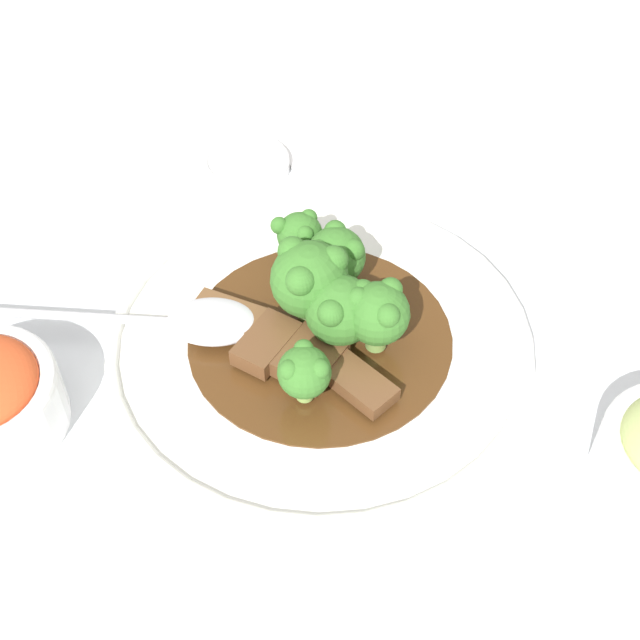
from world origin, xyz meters
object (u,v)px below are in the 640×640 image
object	(u,v)px
beef_strip_0	(233,317)
beef_strip_3	(359,384)
beef_strip_1	(310,359)
broccoli_floret_3	(378,313)
broccoli_floret_4	(304,372)
main_plate	(320,342)
broccoli_floret_1	(336,255)
sauce_dish	(246,163)
broccoli_floret_0	(300,234)
serving_spoon	(186,320)
broccoli_floret_2	(309,278)
beef_strip_2	(268,347)
broccoli_floret_5	(340,309)

from	to	relation	value
beef_strip_0	beef_strip_3	world-z (taller)	same
beef_strip_1	broccoli_floret_3	world-z (taller)	broccoli_floret_3
broccoli_floret_4	main_plate	bearing A→B (deg)	147.82
beef_strip_0	beef_strip_1	xyz separation A→B (m)	(0.06, 0.04, 0.00)
broccoli_floret_1	sauce_dish	world-z (taller)	broccoli_floret_1
broccoli_floret_0	main_plate	bearing A→B (deg)	-10.52
beef_strip_0	broccoli_floret_0	distance (m)	0.08
beef_strip_0	serving_spoon	size ratio (longest dim) A/B	0.28
sauce_dish	beef_strip_1	bearing A→B (deg)	-8.05
broccoli_floret_0	broccoli_floret_1	bearing A→B (deg)	26.36
broccoli_floret_2	beef_strip_1	bearing A→B (deg)	-20.83
broccoli_floret_0	sauce_dish	world-z (taller)	broccoli_floret_0
serving_spoon	sauce_dish	xyz separation A→B (m)	(-0.18, 0.11, -0.02)
beef_strip_3	broccoli_floret_2	size ratio (longest dim) A/B	0.90
beef_strip_2	beef_strip_1	bearing A→B (deg)	49.37
sauce_dish	serving_spoon	bearing A→B (deg)	-30.16
broccoli_floret_5	beef_strip_0	bearing A→B (deg)	-122.62
broccoli_floret_4	broccoli_floret_3	bearing A→B (deg)	110.62
broccoli_floret_0	serving_spoon	distance (m)	0.11
beef_strip_2	serving_spoon	size ratio (longest dim) A/B	0.25
broccoli_floret_0	broccoli_floret_2	bearing A→B (deg)	-14.38
broccoli_floret_0	broccoli_floret_4	world-z (taller)	same
broccoli_floret_0	broccoli_floret_3	bearing A→B (deg)	10.30
beef_strip_1	beef_strip_3	size ratio (longest dim) A/B	1.03
broccoli_floret_3	broccoli_floret_4	xyz separation A→B (m)	(0.02, -0.06, -0.01)
broccoli_floret_0	broccoli_floret_2	xyz separation A→B (m)	(0.06, -0.01, 0.01)
broccoli_floret_5	serving_spoon	distance (m)	0.11
beef_strip_0	broccoli_floret_4	world-z (taller)	broccoli_floret_4
beef_strip_3	broccoli_floret_4	xyz separation A→B (m)	(-0.01, -0.04, 0.02)
beef_strip_2	beef_strip_3	distance (m)	0.07
main_plate	broccoli_floret_5	size ratio (longest dim) A/B	5.76
beef_strip_0	beef_strip_1	bearing A→B (deg)	32.70
broccoli_floret_0	broccoli_floret_5	bearing A→B (deg)	-1.60
beef_strip_2	broccoli_floret_2	distance (m)	0.06
beef_strip_2	broccoli_floret_0	world-z (taller)	broccoli_floret_0
serving_spoon	beef_strip_0	bearing A→B (deg)	75.18
beef_strip_1	broccoli_floret_2	bearing A→B (deg)	159.17
beef_strip_0	serving_spoon	distance (m)	0.03
main_plate	beef_strip_1	bearing A→B (deg)	-35.44
beef_strip_3	beef_strip_0	bearing A→B (deg)	-146.14
beef_strip_3	broccoli_floret_5	distance (m)	0.05
beef_strip_1	sauce_dish	bearing A→B (deg)	171.95
broccoli_floret_5	sauce_dish	world-z (taller)	broccoli_floret_5
main_plate	beef_strip_3	world-z (taller)	beef_strip_3
main_plate	broccoli_floret_3	xyz separation A→B (m)	(0.02, 0.03, 0.04)
sauce_dish	main_plate	bearing A→B (deg)	-4.61
broccoli_floret_5	broccoli_floret_0	bearing A→B (deg)	178.40
broccoli_floret_1	broccoli_floret_4	xyz separation A→B (m)	(0.09, -0.06, -0.00)
broccoli_floret_4	sauce_dish	distance (m)	0.28
beef_strip_0	beef_strip_2	distance (m)	0.04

